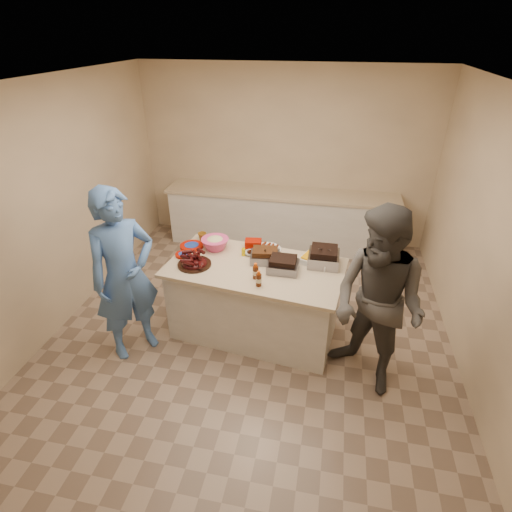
% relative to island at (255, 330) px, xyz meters
% --- Properties ---
extents(room, '(4.50, 5.00, 2.70)m').
position_rel_island_xyz_m(room, '(-0.04, 0.02, 0.00)').
color(room, beige).
rests_on(room, ground).
extents(back_counter, '(3.60, 0.64, 0.90)m').
position_rel_island_xyz_m(back_counter, '(-0.04, 2.22, 0.45)').
color(back_counter, silver).
rests_on(back_counter, ground).
extents(island, '(1.98, 1.21, 0.89)m').
position_rel_island_xyz_m(island, '(0.00, 0.00, 0.00)').
color(island, silver).
rests_on(island, ground).
extents(rib_platter, '(0.40, 0.40, 0.15)m').
position_rel_island_xyz_m(rib_platter, '(-0.65, -0.10, 0.89)').
color(rib_platter, '#3C090A').
rests_on(rib_platter, island).
extents(pulled_pork_tray, '(0.34, 0.28, 0.10)m').
position_rel_island_xyz_m(pulled_pork_tray, '(0.09, 0.13, 0.89)').
color(pulled_pork_tray, '#47230F').
rests_on(pulled_pork_tray, island).
extents(brisket_tray, '(0.32, 0.27, 0.09)m').
position_rel_island_xyz_m(brisket_tray, '(0.30, -0.02, 0.89)').
color(brisket_tray, black).
rests_on(brisket_tray, island).
extents(roasting_pan, '(0.33, 0.33, 0.13)m').
position_rel_island_xyz_m(roasting_pan, '(0.71, 0.19, 0.89)').
color(roasting_pan, gray).
rests_on(roasting_pan, island).
extents(coleslaw_bowl, '(0.35, 0.35, 0.22)m').
position_rel_island_xyz_m(coleslaw_bowl, '(-0.53, 0.30, 0.89)').
color(coleslaw_bowl, '#D33D77').
rests_on(coleslaw_bowl, island).
extents(sausage_plate, '(0.40, 0.40, 0.05)m').
position_rel_island_xyz_m(sausage_plate, '(0.06, 0.39, 0.89)').
color(sausage_plate, silver).
rests_on(sausage_plate, island).
extents(mac_cheese_dish, '(0.38, 0.33, 0.08)m').
position_rel_island_xyz_m(mac_cheese_dish, '(0.64, 0.19, 0.89)').
color(mac_cheese_dish, '#E89F06').
rests_on(mac_cheese_dish, island).
extents(bbq_bottle_a, '(0.07, 0.07, 0.17)m').
position_rel_island_xyz_m(bbq_bottle_a, '(0.05, -0.23, 0.89)').
color(bbq_bottle_a, '#451B08').
rests_on(bbq_bottle_a, island).
extents(bbq_bottle_b, '(0.06, 0.06, 0.17)m').
position_rel_island_xyz_m(bbq_bottle_b, '(0.11, -0.35, 0.89)').
color(bbq_bottle_b, '#451B08').
rests_on(bbq_bottle_b, island).
extents(mustard_bottle, '(0.05, 0.05, 0.11)m').
position_rel_island_xyz_m(mustard_bottle, '(-0.18, 0.21, 0.89)').
color(mustard_bottle, '#E6C300').
rests_on(mustard_bottle, island).
extents(sauce_bowl, '(0.13, 0.06, 0.13)m').
position_rel_island_xyz_m(sauce_bowl, '(-0.11, 0.24, 0.89)').
color(sauce_bowl, silver).
rests_on(sauce_bowl, island).
extents(plate_stack_large, '(0.30, 0.30, 0.03)m').
position_rel_island_xyz_m(plate_stack_large, '(-0.81, 0.27, 0.89)').
color(plate_stack_large, '#920D00').
rests_on(plate_stack_large, island).
extents(plate_stack_small, '(0.20, 0.20, 0.03)m').
position_rel_island_xyz_m(plate_stack_small, '(-0.83, 0.07, 0.89)').
color(plate_stack_small, '#920D00').
rests_on(plate_stack_small, island).
extents(plastic_cup, '(0.11, 0.11, 0.10)m').
position_rel_island_xyz_m(plastic_cup, '(-0.74, 0.47, 0.89)').
color(plastic_cup, '#8B5A18').
rests_on(plastic_cup, island).
extents(basket_stack, '(0.20, 0.17, 0.09)m').
position_rel_island_xyz_m(basket_stack, '(-0.11, 0.41, 0.89)').
color(basket_stack, '#920D00').
rests_on(basket_stack, island).
extents(guest_blue, '(1.88, 1.73, 0.45)m').
position_rel_island_xyz_m(guest_blue, '(-1.24, -0.52, 0.00)').
color(guest_blue, '#4A76BD').
rests_on(guest_blue, ground).
extents(guest_gray, '(1.92, 2.00, 0.71)m').
position_rel_island_xyz_m(guest_gray, '(1.24, -0.51, 0.00)').
color(guest_gray, '#504D48').
rests_on(guest_gray, ground).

